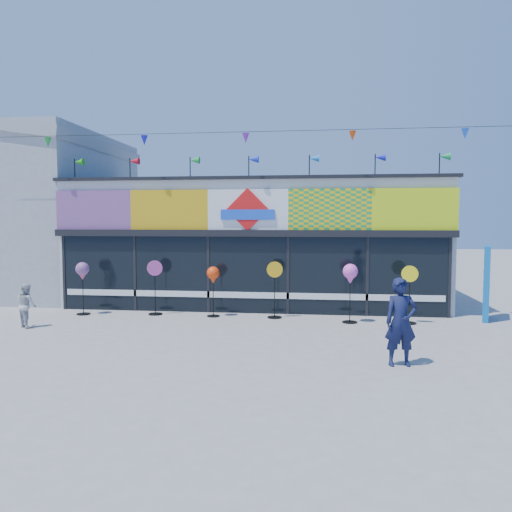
% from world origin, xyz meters
% --- Properties ---
extents(ground, '(80.00, 80.00, 0.00)m').
position_xyz_m(ground, '(0.00, 0.00, 0.00)').
color(ground, gray).
rests_on(ground, ground).
extents(kite_shop, '(16.00, 5.70, 5.31)m').
position_xyz_m(kite_shop, '(0.00, 5.94, 2.05)').
color(kite_shop, silver).
rests_on(kite_shop, ground).
extents(neighbour_building, '(8.18, 7.20, 6.87)m').
position_xyz_m(neighbour_building, '(-10.00, 7.00, 3.20)').
color(neighbour_building, '#A6A9AC').
rests_on(neighbour_building, ground).
extents(blue_sign, '(0.48, 1.03, 2.08)m').
position_xyz_m(blue_sign, '(6.75, 3.23, 1.04)').
color(blue_sign, '#0C63B4').
rests_on(blue_sign, ground).
extents(spinner_0, '(0.39, 0.39, 1.56)m').
position_xyz_m(spinner_0, '(-4.80, 2.59, 1.24)').
color(spinner_0, black).
rests_on(spinner_0, ground).
extents(spinner_1, '(0.43, 0.41, 1.61)m').
position_xyz_m(spinner_1, '(-2.69, 2.84, 0.85)').
color(spinner_1, black).
rests_on(spinner_1, ground).
extents(spinner_2, '(0.37, 0.37, 1.45)m').
position_xyz_m(spinner_2, '(-0.92, 2.75, 1.16)').
color(spinner_2, black).
rests_on(spinner_2, ground).
extents(spinner_3, '(0.45, 0.41, 1.61)m').
position_xyz_m(spinner_3, '(0.86, 2.77, 0.85)').
color(spinner_3, black).
rests_on(spinner_3, ground).
extents(spinner_4, '(0.41, 0.41, 1.61)m').
position_xyz_m(spinner_4, '(2.95, 2.35, 1.29)').
color(spinner_4, black).
rests_on(spinner_4, ground).
extents(spinner_5, '(0.43, 0.40, 1.57)m').
position_xyz_m(spinner_5, '(4.52, 2.42, 0.83)').
color(spinner_5, black).
rests_on(spinner_5, ground).
extents(adult_man, '(0.67, 0.50, 1.69)m').
position_xyz_m(adult_man, '(3.65, -1.63, 0.84)').
color(adult_man, '#13183C').
rests_on(adult_man, ground).
extents(child, '(0.64, 0.58, 1.15)m').
position_xyz_m(child, '(-5.44, 0.74, 0.58)').
color(child, silver).
rests_on(child, ground).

